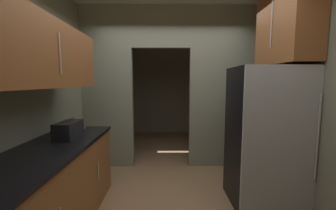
# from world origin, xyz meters

# --- Properties ---
(kitchen_partition) EXTENTS (3.14, 0.12, 2.84)m
(kitchen_partition) POSITION_xyz_m (0.05, 1.42, 1.54)
(kitchen_partition) COLOR gray
(kitchen_partition) RESTS_ON ground
(adjoining_room_shell) EXTENTS (3.14, 2.64, 2.84)m
(adjoining_room_shell) POSITION_xyz_m (0.00, 3.21, 1.42)
(adjoining_room_shell) COLOR gray
(adjoining_room_shell) RESTS_ON ground
(refrigerator) EXTENTS (0.86, 0.72, 1.71)m
(refrigerator) POSITION_xyz_m (1.17, 0.20, 0.86)
(refrigerator) COLOR black
(refrigerator) RESTS_ON ground
(lower_cabinet_run) EXTENTS (0.69, 2.04, 0.90)m
(lower_cabinet_run) POSITION_xyz_m (-1.22, -0.37, 0.45)
(lower_cabinet_run) COLOR brown
(lower_cabinet_run) RESTS_ON ground
(upper_cabinet_counterside) EXTENTS (0.36, 1.84, 0.63)m
(upper_cabinet_counterside) POSITION_xyz_m (-1.22, -0.37, 1.79)
(upper_cabinet_counterside) COLOR brown
(upper_cabinet_fridgeside) EXTENTS (0.36, 0.94, 1.08)m
(upper_cabinet_fridgeside) POSITION_xyz_m (1.39, 0.30, 2.28)
(upper_cabinet_fridgeside) COLOR brown
(boombox) EXTENTS (0.21, 0.39, 0.21)m
(boombox) POSITION_xyz_m (-1.20, 0.03, 0.99)
(boombox) COLOR black
(boombox) RESTS_ON lower_cabinet_run
(book_stack) EXTENTS (0.15, 0.16, 0.07)m
(book_stack) POSITION_xyz_m (-1.20, 0.34, 0.93)
(book_stack) COLOR black
(book_stack) RESTS_ON lower_cabinet_run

